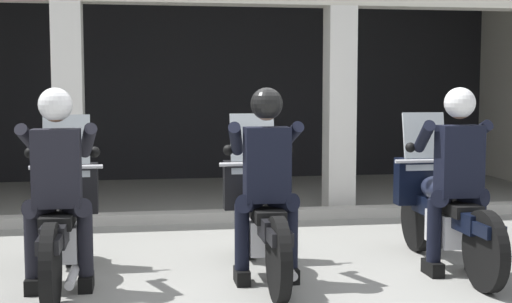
# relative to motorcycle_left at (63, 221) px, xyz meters

# --- Properties ---
(ground_plane) EXTENTS (80.00, 80.00, 0.00)m
(ground_plane) POSITION_rel_motorcycle_left_xyz_m (1.63, 3.06, -0.50)
(ground_plane) COLOR gray
(station_building) EXTENTS (11.12, 4.11, 3.18)m
(station_building) POSITION_rel_motorcycle_left_xyz_m (1.46, 4.97, 1.53)
(station_building) COLOR black
(station_building) RESTS_ON ground
(kerb_strip) EXTENTS (10.62, 0.24, 0.12)m
(kerb_strip) POSITION_rel_motorcycle_left_xyz_m (1.46, 2.39, -0.44)
(kerb_strip) COLOR #B7B5AD
(kerb_strip) RESTS_ON ground
(motorcycle_left) EXTENTS (0.62, 2.04, 1.35)m
(motorcycle_left) POSITION_rel_motorcycle_left_xyz_m (0.00, 0.00, 0.00)
(motorcycle_left) COLOR black
(motorcycle_left) RESTS_ON ground
(police_officer_left) EXTENTS (0.63, 0.61, 1.58)m
(police_officer_left) POSITION_rel_motorcycle_left_xyz_m (-0.00, -0.28, 0.44)
(police_officer_left) COLOR black
(police_officer_left) RESTS_ON ground
(motorcycle_center) EXTENTS (0.62, 2.04, 1.35)m
(motorcycle_center) POSITION_rel_motorcycle_left_xyz_m (1.63, -0.01, 0.00)
(motorcycle_center) COLOR black
(motorcycle_center) RESTS_ON ground
(police_officer_center) EXTENTS (0.63, 0.61, 1.58)m
(police_officer_center) POSITION_rel_motorcycle_left_xyz_m (1.63, -0.29, 0.44)
(police_officer_center) COLOR black
(police_officer_center) RESTS_ON ground
(motorcycle_right) EXTENTS (0.62, 2.04, 1.35)m
(motorcycle_right) POSITION_rel_motorcycle_left_xyz_m (3.26, -0.01, 0.00)
(motorcycle_right) COLOR black
(motorcycle_right) RESTS_ON ground
(police_officer_right) EXTENTS (0.63, 0.61, 1.58)m
(police_officer_right) POSITION_rel_motorcycle_left_xyz_m (3.26, -0.29, 0.44)
(police_officer_right) COLOR black
(police_officer_right) RESTS_ON ground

